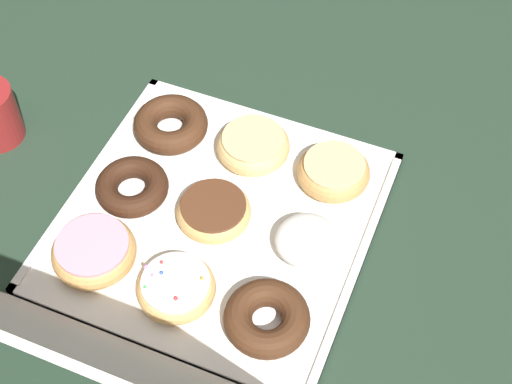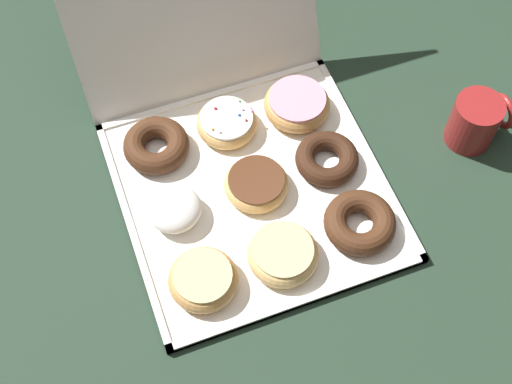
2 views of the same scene
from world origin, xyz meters
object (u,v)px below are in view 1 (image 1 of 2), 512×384
Objects in this scene: chocolate_cake_ring_donut_5 at (132,187)px; chocolate_frosted_donut_4 at (213,212)px; sprinkle_donut_7 at (173,286)px; pink_frosted_donut_8 at (94,251)px; donut_box at (218,221)px; glazed_ring_donut_1 at (255,146)px; chocolate_cake_ring_donut_2 at (171,124)px; chocolate_cake_ring_donut_6 at (267,318)px; powdered_filled_donut_3 at (307,240)px; glazed_ring_donut_0 at (334,171)px.

chocolate_frosted_donut_4 is at bearing -178.58° from chocolate_cake_ring_donut_5.
sprinkle_donut_7 is 0.91× the size of pink_frosted_donut_8.
donut_box is 0.14m from glazed_ring_donut_1.
chocolate_cake_ring_donut_5 is 0.19m from sprinkle_donut_7.
glazed_ring_donut_1 is 0.14m from chocolate_cake_ring_donut_2.
sprinkle_donut_7 is at bearing 1.34° from chocolate_cake_ring_donut_6.
chocolate_cake_ring_donut_6 is at bearing 86.68° from powdered_filled_donut_3.
glazed_ring_donut_0 is 1.01× the size of chocolate_cake_ring_donut_5.
chocolate_cake_ring_donut_6 and sprinkle_donut_7 have the same top height.
pink_frosted_donut_8 is (0.13, 0.13, 0.03)m from donut_box.
chocolate_frosted_donut_4 is 0.95× the size of chocolate_cake_ring_donut_6.
sprinkle_donut_7 is (-0.13, 0.13, 0.00)m from chocolate_cake_ring_donut_5.
chocolate_frosted_donut_4 is (0.01, 0.00, 0.02)m from donut_box.
glazed_ring_donut_1 reaches higher than chocolate_cake_ring_donut_5.
donut_box is at bearing 45.35° from glazed_ring_donut_0.
powdered_filled_donut_3 is 0.84× the size of sprinkle_donut_7.
chocolate_cake_ring_donut_2 reaches higher than chocolate_frosted_donut_4.
chocolate_cake_ring_donut_2 is (0.27, 0.01, -0.00)m from glazed_ring_donut_0.
chocolate_cake_ring_donut_2 is 0.30m from sprinkle_donut_7.
powdered_filled_donut_3 reaches higher than sprinkle_donut_7.
donut_box is at bearing -45.43° from chocolate_cake_ring_donut_6.
powdered_filled_donut_3 is 0.30m from pink_frosted_donut_8.
glazed_ring_donut_1 reaches higher than chocolate_frosted_donut_4.
chocolate_frosted_donut_4 is (0.01, 0.14, -0.00)m from glazed_ring_donut_1.
pink_frosted_donut_8 is (0.13, 0.13, 0.00)m from chocolate_frosted_donut_4.
chocolate_cake_ring_donut_6 is at bearing 115.41° from glazed_ring_donut_1.
powdered_filled_donut_3 reaches higher than chocolate_frosted_donut_4.
sprinkle_donut_7 reaches higher than chocolate_cake_ring_donut_2.
chocolate_cake_ring_donut_5 is (0.28, 0.01, -0.01)m from powdered_filled_donut_3.
glazed_ring_donut_1 is at bearing -1.11° from glazed_ring_donut_0.
chocolate_frosted_donut_4 is 1.01× the size of sprinkle_donut_7.
powdered_filled_donut_3 is (-0.14, -0.00, 0.03)m from donut_box.
chocolate_cake_ring_donut_6 is 0.26m from pink_frosted_donut_8.
chocolate_cake_ring_donut_2 reaches higher than donut_box.
donut_box is 0.19m from chocolate_cake_ring_donut_2.
chocolate_cake_ring_donut_2 reaches higher than chocolate_cake_ring_donut_5.
glazed_ring_donut_0 is at bearing -135.12° from pink_frosted_donut_8.
glazed_ring_donut_0 is 1.01× the size of chocolate_frosted_donut_4.
powdered_filled_donut_3 is at bearing -178.92° from chocolate_cake_ring_donut_5.
pink_frosted_donut_8 reaches higher than glazed_ring_donut_1.
chocolate_cake_ring_donut_2 is 1.08× the size of chocolate_cake_ring_donut_5.
pink_frosted_donut_8 reaches higher than chocolate_cake_ring_donut_5.
chocolate_cake_ring_donut_2 is at bearing -24.84° from powdered_filled_donut_3.
donut_box is 0.14m from chocolate_cake_ring_donut_5.
chocolate_cake_ring_donut_6 is at bearing 154.53° from chocolate_cake_ring_donut_5.
sprinkle_donut_7 reaches higher than chocolate_frosted_donut_4.
powdered_filled_donut_3 is at bearing 134.76° from glazed_ring_donut_1.
glazed_ring_donut_1 is at bearing -116.74° from pink_frosted_donut_8.
chocolate_cake_ring_donut_6 is at bearing -178.66° from sprinkle_donut_7.
chocolate_frosted_donut_4 reaches higher than donut_box.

